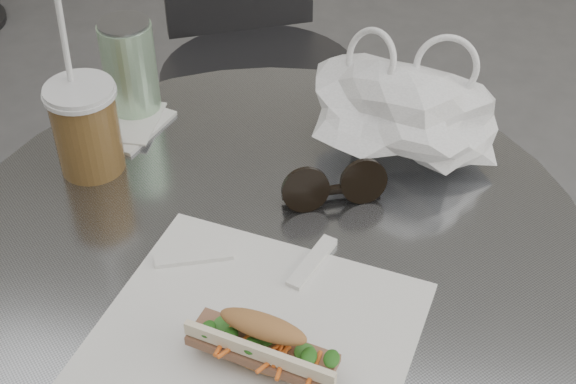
% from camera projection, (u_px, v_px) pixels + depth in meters
% --- Properties ---
extents(cafe_table, '(0.76, 0.76, 0.74)m').
position_uv_depth(cafe_table, '(272.00, 384.00, 1.11)').
color(cafe_table, slate).
rests_on(cafe_table, ground).
extents(chair_far, '(0.44, 0.47, 0.78)m').
position_uv_depth(chair_far, '(257.00, 120.00, 1.78)').
color(chair_far, '#2D2D2F').
rests_on(chair_far, ground).
extents(sandwich_paper, '(0.37, 0.35, 0.00)m').
position_uv_depth(sandwich_paper, '(250.00, 344.00, 0.81)').
color(sandwich_paper, white).
rests_on(sandwich_paper, cafe_table).
extents(banh_mi, '(0.19, 0.11, 0.06)m').
position_uv_depth(banh_mi, '(263.00, 344.00, 0.77)').
color(banh_mi, '#AA7840').
rests_on(banh_mi, sandwich_paper).
extents(iced_coffee, '(0.09, 0.09, 0.26)m').
position_uv_depth(iced_coffee, '(86.00, 127.00, 0.99)').
color(iced_coffee, brown).
rests_on(iced_coffee, cafe_table).
extents(sunglasses, '(0.13, 0.08, 0.06)m').
position_uv_depth(sunglasses, '(334.00, 188.00, 0.97)').
color(sunglasses, black).
rests_on(sunglasses, cafe_table).
extents(plastic_bag, '(0.28, 0.25, 0.12)m').
position_uv_depth(plastic_bag, '(403.00, 113.00, 1.03)').
color(plastic_bag, white).
rests_on(plastic_bag, cafe_table).
extents(napkin_stack, '(0.14, 0.14, 0.01)m').
position_uv_depth(napkin_stack, '(122.00, 122.00, 1.10)').
color(napkin_stack, white).
rests_on(napkin_stack, cafe_table).
extents(drink_can, '(0.07, 0.07, 0.14)m').
position_uv_depth(drink_can, '(130.00, 68.00, 1.09)').
color(drink_can, '#63A965').
rests_on(drink_can, cafe_table).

